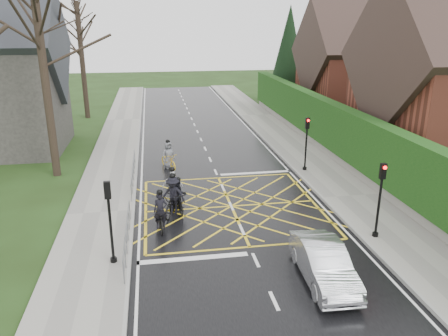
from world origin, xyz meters
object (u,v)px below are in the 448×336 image
object	(u,v)px
cyclist_rear	(161,216)
cyclist_lead	(168,158)
cyclist_front	(173,190)
cyclist_back	(179,199)
cyclist_mid	(173,199)
car	(324,263)

from	to	relation	value
cyclist_rear	cyclist_lead	bearing A→B (deg)	81.66
cyclist_front	cyclist_back	bearing A→B (deg)	-78.86
cyclist_mid	cyclist_front	bearing A→B (deg)	110.38
cyclist_rear	cyclist_front	bearing A→B (deg)	72.51
car	cyclist_rear	bearing A→B (deg)	140.08
cyclist_lead	car	size ratio (longest dim) A/B	0.48
cyclist_back	car	world-z (taller)	cyclist_back
cyclist_back	cyclist_mid	xyz separation A→B (m)	(-0.26, -0.22, 0.08)
cyclist_mid	cyclist_front	world-z (taller)	cyclist_mid
cyclist_mid	cyclist_lead	bearing A→B (deg)	111.83
cyclist_rear	cyclist_mid	distance (m)	1.56
cyclist_rear	cyclist_mid	world-z (taller)	cyclist_mid
cyclist_rear	cyclist_lead	size ratio (longest dim) A/B	0.96
cyclist_rear	cyclist_mid	xyz separation A→B (m)	(0.60, 1.43, 0.14)
cyclist_back	cyclist_mid	bearing A→B (deg)	-148.77
cyclist_back	cyclist_front	world-z (taller)	cyclist_front
cyclist_back	car	distance (m)	7.82
cyclist_lead	car	distance (m)	13.63
cyclist_lead	car	bearing A→B (deg)	-93.89
cyclist_front	cyclist_lead	distance (m)	5.43
cyclist_mid	cyclist_lead	world-z (taller)	cyclist_mid
cyclist_lead	cyclist_back	bearing A→B (deg)	-111.92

